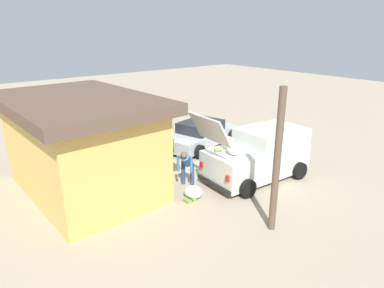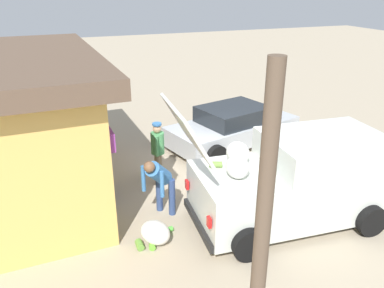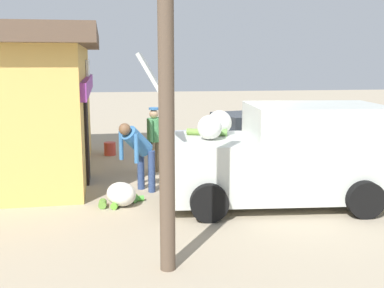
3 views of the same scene
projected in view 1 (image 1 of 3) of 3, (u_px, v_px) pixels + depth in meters
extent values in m
plane|color=tan|center=(210.00, 163.00, 14.60)|extent=(60.00, 60.00, 0.00)
cube|color=#E0B259|center=(82.00, 150.00, 11.78)|extent=(5.86, 3.81, 3.01)
cube|color=purple|center=(127.00, 124.00, 12.73)|extent=(5.43, 0.35, 0.36)
cube|color=black|center=(143.00, 159.00, 12.33)|extent=(0.90, 0.10, 2.00)
cube|color=white|center=(110.00, 110.00, 13.51)|extent=(1.50, 0.12, 0.60)
cube|color=brown|center=(77.00, 102.00, 11.23)|extent=(6.58, 4.53, 0.37)
cube|color=silver|center=(256.00, 161.00, 12.96)|extent=(2.16, 4.12, 1.08)
cube|color=silver|center=(271.00, 136.00, 13.09)|extent=(1.98, 2.60, 0.62)
cube|color=black|center=(292.00, 132.00, 13.73)|extent=(1.61, 0.19, 0.47)
cube|color=silver|center=(209.00, 129.00, 11.22)|extent=(1.74, 0.71, 0.97)
ellipsoid|color=silver|center=(234.00, 149.00, 11.95)|extent=(0.54, 0.45, 0.45)
ellipsoid|color=silver|center=(228.00, 143.00, 12.55)|extent=(0.57, 0.47, 0.47)
cylinder|color=#5F9343|center=(232.00, 148.00, 12.45)|extent=(0.18, 0.24, 0.14)
cylinder|color=olive|center=(218.00, 150.00, 12.29)|extent=(0.22, 0.30, 0.13)
cube|color=black|center=(214.00, 185.00, 12.02)|extent=(1.80, 0.21, 0.16)
cube|color=red|center=(227.00, 179.00, 11.27)|extent=(0.14, 0.07, 0.20)
cube|color=red|center=(201.00, 165.00, 12.42)|extent=(0.14, 0.07, 0.20)
cylinder|color=black|center=(300.00, 171.00, 13.02)|extent=(0.27, 0.67, 0.66)
cylinder|color=black|center=(261.00, 155.00, 14.60)|extent=(0.27, 0.67, 0.66)
cylinder|color=black|center=(248.00, 189.00, 11.57)|extent=(0.27, 0.67, 0.66)
cylinder|color=black|center=(211.00, 169.00, 13.15)|extent=(0.27, 0.67, 0.66)
cube|color=#B2B7BC|center=(200.00, 137.00, 16.64)|extent=(2.79, 4.52, 0.58)
cube|color=#1E2328|center=(201.00, 126.00, 16.46)|extent=(2.03, 2.35, 0.49)
cylinder|color=black|center=(232.00, 136.00, 17.23)|extent=(0.37, 0.66, 0.63)
cylinder|color=black|center=(201.00, 130.00, 18.31)|extent=(0.37, 0.66, 0.63)
cylinder|color=black|center=(199.00, 152.00, 15.06)|extent=(0.37, 0.66, 0.63)
cylinder|color=black|center=(167.00, 143.00, 16.15)|extent=(0.37, 0.66, 0.63)
cylinder|color=#726047|center=(169.00, 159.00, 13.95)|extent=(0.15, 0.15, 0.78)
cylinder|color=#726047|center=(171.00, 162.00, 13.65)|extent=(0.15, 0.15, 0.78)
cylinder|color=#4C9959|center=(170.00, 145.00, 13.58)|extent=(0.44, 0.44, 0.56)
sphere|color=tan|center=(170.00, 136.00, 13.46)|extent=(0.21, 0.21, 0.21)
cylinder|color=#3872B2|center=(170.00, 133.00, 13.42)|extent=(0.23, 0.23, 0.05)
cylinder|color=#4C9959|center=(169.00, 143.00, 13.80)|extent=(0.09, 0.09, 0.53)
cylinder|color=#4C9959|center=(171.00, 147.00, 13.36)|extent=(0.09, 0.09, 0.53)
cylinder|color=navy|center=(192.00, 174.00, 12.48)|extent=(0.15, 0.15, 0.87)
cylinder|color=navy|center=(183.00, 173.00, 12.55)|extent=(0.15, 0.15, 0.87)
cylinder|color=#3872B2|center=(186.00, 159.00, 12.10)|extent=(0.69, 0.75, 0.67)
sphere|color=brown|center=(184.00, 155.00, 11.72)|extent=(0.24, 0.24, 0.24)
cylinder|color=#3872B2|center=(191.00, 165.00, 11.87)|extent=(0.09, 0.09, 0.58)
cylinder|color=#3872B2|center=(178.00, 163.00, 11.97)|extent=(0.09, 0.09, 0.58)
ellipsoid|color=silver|center=(193.00, 192.00, 11.56)|extent=(0.83, 0.75, 0.44)
cylinder|color=#4F9B47|center=(194.00, 192.00, 11.84)|extent=(0.27, 0.28, 0.15)
cylinder|color=#63993A|center=(187.00, 200.00, 11.34)|extent=(0.23, 0.15, 0.15)
cylinder|color=#6FA446|center=(191.00, 192.00, 11.92)|extent=(0.18, 0.34, 0.12)
cylinder|color=#51B53E|center=(196.00, 192.00, 11.94)|extent=(0.15, 0.33, 0.11)
cylinder|color=#65B234|center=(193.00, 198.00, 11.46)|extent=(0.33, 0.20, 0.13)
cylinder|color=#BF3F33|center=(118.00, 155.00, 14.97)|extent=(0.33, 0.33, 0.37)
cylinder|color=brown|center=(277.00, 162.00, 9.20)|extent=(0.20, 0.20, 4.14)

